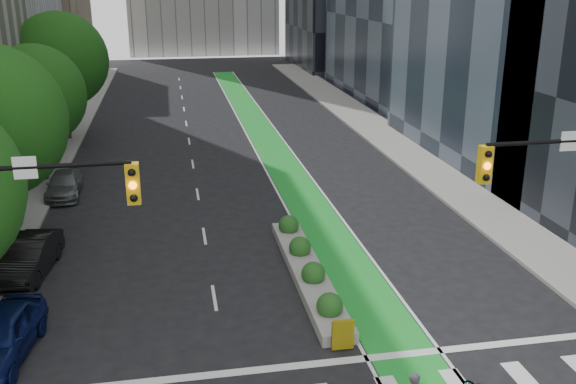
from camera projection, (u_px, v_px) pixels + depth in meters
name	position (u px, v px, depth m)	size (l,w,h in m)	color
sidewalk_left	(40.00, 166.00, 39.49)	(3.60, 90.00, 0.15)	gray
sidewalk_right	(404.00, 148.00, 43.57)	(3.60, 90.00, 0.15)	gray
bike_lane_paint	(265.00, 138.00, 46.73)	(2.20, 70.00, 0.01)	green
tree_midfar	(35.00, 95.00, 35.28)	(5.60, 5.60, 7.76)	black
tree_far	(60.00, 60.00, 44.37)	(6.60, 6.60, 9.00)	black
median_planter	(307.00, 269.00, 24.90)	(1.20, 10.26, 1.10)	gray
parked_car_left_near	(0.00, 335.00, 19.52)	(1.79, 4.44, 1.51)	#0C1648
parked_car_left_mid	(28.00, 257.00, 25.04)	(1.56, 4.49, 1.48)	black
parked_car_left_far	(64.00, 184.00, 34.24)	(1.72, 4.24, 1.23)	#595C5F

